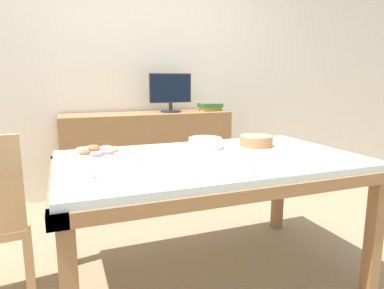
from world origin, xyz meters
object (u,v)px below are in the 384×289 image
object	(u,v)px
book_stack	(210,107)
cake_chocolate_round	(256,143)
computer_monitor	(170,93)
tealight_right_edge	(251,168)
pastry_platter	(97,152)
tealight_near_front	(140,159)
tealight_near_cakes	(92,176)
plate_stack	(205,143)

from	to	relation	value
book_stack	cake_chocolate_round	world-z (taller)	book_stack
computer_monitor	tealight_right_edge	bearing A→B (deg)	-95.52
cake_chocolate_round	pastry_platter	distance (m)	0.98
tealight_right_edge	tealight_near_front	xyz separation A→B (m)	(-0.46, 0.38, 0.00)
computer_monitor	tealight_near_cakes	size ratio (longest dim) A/B	10.60
cake_chocolate_round	book_stack	bearing A→B (deg)	77.99
tealight_near_cakes	tealight_near_front	distance (m)	0.37
book_stack	tealight_right_edge	bearing A→B (deg)	-108.07
book_stack	cake_chocolate_round	distance (m)	1.43
pastry_platter	tealight_right_edge	size ratio (longest dim) A/B	9.17
book_stack	pastry_platter	size ratio (longest dim) A/B	0.61
cake_chocolate_round	pastry_platter	world-z (taller)	cake_chocolate_round
tealight_right_edge	tealight_near_cakes	size ratio (longest dim) A/B	1.00
plate_stack	tealight_near_front	xyz separation A→B (m)	(-0.46, -0.19, -0.02)
book_stack	tealight_near_front	size ratio (longest dim) A/B	5.55
plate_stack	computer_monitor	bearing A→B (deg)	82.06
pastry_platter	tealight_right_edge	distance (m)	0.91
tealight_near_cakes	pastry_platter	bearing A→B (deg)	81.41
pastry_platter	tealight_near_cakes	distance (m)	0.50
computer_monitor	pastry_platter	bearing A→B (deg)	-124.14
book_stack	tealight_near_front	distance (m)	1.83
computer_monitor	tealight_near_cakes	xyz separation A→B (m)	(-0.91, -1.73, -0.29)
plate_stack	tealight_right_edge	distance (m)	0.57
computer_monitor	book_stack	bearing A→B (deg)	0.19
plate_stack	cake_chocolate_round	bearing A→B (deg)	-18.40
pastry_platter	tealight_near_front	bearing A→B (deg)	-51.67
pastry_platter	plate_stack	world-z (taller)	plate_stack
cake_chocolate_round	tealight_near_cakes	size ratio (longest dim) A/B	7.95
book_stack	tealight_near_front	xyz separation A→B (m)	(-1.07, -1.48, -0.14)
computer_monitor	cake_chocolate_round	xyz separation A→B (m)	(0.13, -1.40, -0.27)
tealight_near_cakes	computer_monitor	bearing A→B (deg)	62.22
tealight_right_edge	pastry_platter	bearing A→B (deg)	136.41
book_stack	pastry_platter	bearing A→B (deg)	-135.65
cake_chocolate_round	tealight_near_front	size ratio (longest dim) A/B	7.95
pastry_platter	tealight_near_cakes	world-z (taller)	pastry_platter
cake_chocolate_round	pastry_platter	size ratio (longest dim) A/B	0.87
computer_monitor	tealight_near_cakes	bearing A→B (deg)	-117.78
book_stack	tealight_near_front	bearing A→B (deg)	-125.79
computer_monitor	tealight_near_cakes	distance (m)	1.98
pastry_platter	tealight_right_edge	bearing A→B (deg)	-43.59
plate_stack	tealight_near_cakes	distance (m)	0.85
tealight_near_cakes	tealight_near_front	xyz separation A→B (m)	(0.27, 0.25, 0.00)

